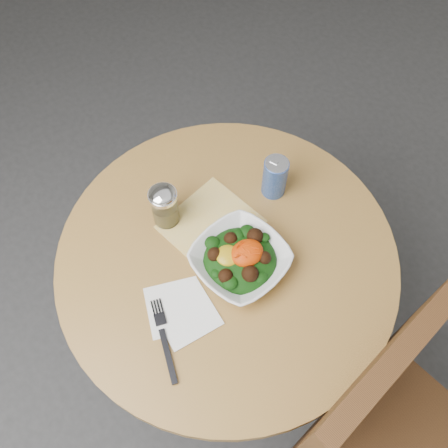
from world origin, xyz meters
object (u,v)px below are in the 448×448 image
at_px(chair, 384,430).
at_px(beverage_can, 275,177).
at_px(salad_bowl, 240,259).
at_px(spice_shaker, 165,206).

height_order(chair, beverage_can, chair).
bearing_deg(beverage_can, chair, -99.12).
height_order(salad_bowl, beverage_can, beverage_can).
distance_m(chair, spice_shaker, 0.80).
bearing_deg(chair, beverage_can, 80.88).
distance_m(salad_bowl, spice_shaker, 0.24).
xyz_separation_m(salad_bowl, beverage_can, (0.21, 0.14, 0.03)).
relative_size(chair, beverage_can, 7.96).
xyz_separation_m(chair, beverage_can, (0.11, 0.66, 0.24)).
distance_m(chair, beverage_can, 0.71).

